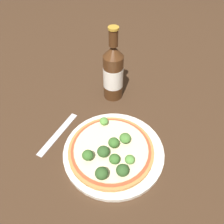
{
  "coord_description": "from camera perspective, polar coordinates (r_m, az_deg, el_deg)",
  "views": [
    {
      "loc": [
        0.09,
        -0.31,
        0.48
      ],
      "look_at": [
        -0.03,
        0.07,
        0.06
      ],
      "focal_mm": 35.0,
      "sensor_mm": 36.0,
      "label": 1
    }
  ],
  "objects": [
    {
      "name": "broccoli_floret_5",
      "position": [
        0.52,
        -6.36,
        -11.16
      ],
      "size": [
        0.03,
        0.03,
        0.03
      ],
      "color": "#7A9E5B",
      "rests_on": "pizza"
    },
    {
      "name": "broccoli_floret_7",
      "position": [
        0.51,
        0.66,
        -12.18
      ],
      "size": [
        0.03,
        0.03,
        0.02
      ],
      "color": "#7A9E5B",
      "rests_on": "pizza"
    },
    {
      "name": "pizza",
      "position": [
        0.55,
        -0.25,
        -9.81
      ],
      "size": [
        0.21,
        0.21,
        0.01
      ],
      "color": "#B77F42",
      "rests_on": "plate"
    },
    {
      "name": "broccoli_floret_0",
      "position": [
        0.52,
        -2.29,
        -10.27
      ],
      "size": [
        0.03,
        0.03,
        0.03
      ],
      "color": "#7A9E5B",
      "rests_on": "pizza"
    },
    {
      "name": "broccoli_floret_2",
      "position": [
        0.5,
        2.77,
        -14.97
      ],
      "size": [
        0.03,
        0.03,
        0.03
      ],
      "color": "#7A9E5B",
      "rests_on": "pizza"
    },
    {
      "name": "broccoli_floret_8",
      "position": [
        0.53,
        0.54,
        -8.04
      ],
      "size": [
        0.03,
        0.03,
        0.03
      ],
      "color": "#7A9E5B",
      "rests_on": "pizza"
    },
    {
      "name": "plate",
      "position": [
        0.57,
        0.37,
        -10.21
      ],
      "size": [
        0.25,
        0.25,
        0.01
      ],
      "color": "silver",
      "rests_on": "ground_plane"
    },
    {
      "name": "broccoli_floret_1",
      "position": [
        0.51,
        4.68,
        -12.28
      ],
      "size": [
        0.02,
        0.02,
        0.02
      ],
      "color": "#7A9E5B",
      "rests_on": "pizza"
    },
    {
      "name": "broccoli_floret_3",
      "position": [
        0.54,
        3.46,
        -6.84
      ],
      "size": [
        0.03,
        0.03,
        0.03
      ],
      "color": "#7A9E5B",
      "rests_on": "pizza"
    },
    {
      "name": "fork",
      "position": [
        0.62,
        -13.73,
        -5.21
      ],
      "size": [
        0.04,
        0.16,
        0.0
      ],
      "rotation": [
        0.0,
        0.0,
        1.41
      ],
      "color": "silver",
      "rests_on": "ground_plane"
    },
    {
      "name": "beer_bottle",
      "position": [
        0.66,
        0.32,
        10.23
      ],
      "size": [
        0.06,
        0.06,
        0.23
      ],
      "color": "#472814",
      "rests_on": "ground_plane"
    },
    {
      "name": "broccoli_floret_6",
      "position": [
        0.49,
        -2.6,
        -15.75
      ],
      "size": [
        0.03,
        0.03,
        0.03
      ],
      "color": "#7A9E5B",
      "rests_on": "pizza"
    },
    {
      "name": "broccoli_floret_4",
      "position": [
        0.59,
        -2.14,
        -2.41
      ],
      "size": [
        0.02,
        0.02,
        0.02
      ],
      "color": "#7A9E5B",
      "rests_on": "pizza"
    },
    {
      "name": "ground_plane",
      "position": [
        0.58,
        0.75,
        -9.71
      ],
      "size": [
        3.0,
        3.0,
        0.0
      ],
      "primitive_type": "plane",
      "color": "#3D2819"
    }
  ]
}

